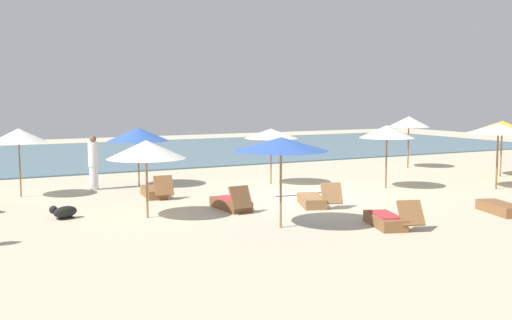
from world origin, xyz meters
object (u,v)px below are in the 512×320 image
Objects in this scene: umbrella_5 at (271,134)px; lounger_6 at (387,220)px; umbrella_3 at (409,122)px; surfboard at (303,193)px; lounger_2 at (313,200)px; lounger_4 at (232,203)px; umbrella_8 at (387,132)px; umbrella_7 at (146,149)px; umbrella_0 at (138,134)px; umbrella_1 at (498,129)px; person_1 at (93,162)px; umbrella_4 at (502,126)px; umbrella_6 at (281,144)px; dog at (64,212)px; umbrella_2 at (19,136)px; lounger_5 at (503,208)px; lounger_0 at (155,191)px.

umbrella_5 is 7.81m from lounger_6.
umbrella_3 is 1.02× the size of surfboard.
lounger_4 is (-2.34, 0.57, 0.01)m from lounger_2.
surfboard is at bearing 174.48° from umbrella_8.
surfboard is at bearing 14.28° from umbrella_7.
umbrella_3 is 9.04m from surfboard.
umbrella_0 is 12.31m from umbrella_1.
person_1 reaches higher than lounger_6.
umbrella_4 is (2.72, 2.17, -0.06)m from umbrella_1.
surfboard is at bearing 23.78° from lounger_4.
umbrella_6 is (-11.06, -8.03, 0.01)m from umbrella_3.
umbrella_6 is 1.11× the size of umbrella_7.
umbrella_0 is 2.83× the size of dog.
umbrella_2 is 1.20× the size of lounger_5.
umbrella_5 is (8.31, -1.21, -0.12)m from umbrella_2.
umbrella_0 is 1.19× the size of lounger_5.
umbrella_6 reaches higher than lounger_2.
lounger_4 is (1.00, -5.49, -1.65)m from umbrella_0.
lounger_5 is 0.98× the size of person_1.
umbrella_3 is at bearing 25.77° from lounger_4.
umbrella_8 is (8.82, 1.13, 0.15)m from umbrella_7.
umbrella_2 is at bearing 171.70° from umbrella_5.
umbrella_3 is 1.28× the size of lounger_2.
person_1 is (-1.58, -0.05, -0.90)m from umbrella_0.
umbrella_4 is 15.46m from person_1.
umbrella_6 is 3.19m from lounger_6.
lounger_4 is at bearing -173.49° from umbrella_4.
umbrella_6 reaches higher than umbrella_2.
umbrella_7 is 6.10m from surfboard.
surfboard is at bearing -44.00° from umbrella_0.
lounger_6 is at bearing -25.86° from umbrella_6.
umbrella_1 is at bearing -1.55° from lounger_2.
umbrella_3 is (12.11, -0.13, 0.19)m from umbrella_0.
dog is 0.34× the size of surfboard.
umbrella_2 is 11.98m from umbrella_8.
umbrella_2 is at bearing -172.78° from umbrella_0.
umbrella_1 is at bearing -141.33° from umbrella_4.
surfboard is (-9.10, 0.01, -1.96)m from umbrella_4.
surfboard is (0.83, 5.22, -0.14)m from lounger_6.
umbrella_3 is at bearing 41.97° from umbrella_8.
dog is at bearing -178.09° from umbrella_4.
umbrella_3 is 2.99× the size of dog.
umbrella_5 is 0.97× the size of umbrella_7.
umbrella_6 is 1.33× the size of lounger_0.
lounger_2 is 0.99× the size of lounger_6.
umbrella_7 reaches higher than lounger_6.
umbrella_4 is 12.53m from lounger_4.
person_1 is at bearing 179.68° from umbrella_3.
umbrella_4 is 1.19× the size of person_1.
umbrella_4 reaches higher than umbrella_2.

